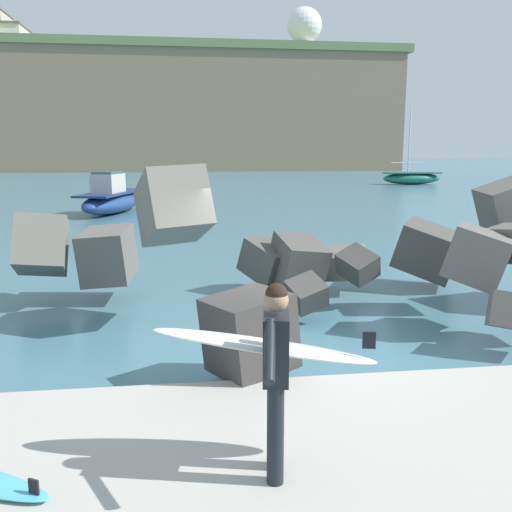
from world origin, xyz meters
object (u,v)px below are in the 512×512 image
at_px(surfer_with_board, 272,361).
at_px(boat_near_centre, 412,178).
at_px(station_building_central, 4,40).
at_px(boat_mid_left, 112,199).
at_px(radar_dome, 304,32).

height_order(surfer_with_board, boat_near_centre, boat_near_centre).
relative_size(boat_near_centre, station_building_central, 0.89).
distance_m(boat_mid_left, station_building_central, 78.82).
xyz_separation_m(boat_near_centre, station_building_central, (-49.78, 50.92, 20.42)).
distance_m(surfer_with_board, radar_dome, 103.58).
height_order(boat_mid_left, radar_dome, radar_dome).
distance_m(surfer_with_board, boat_mid_left, 24.40).
xyz_separation_m(boat_near_centre, boat_mid_left, (-24.76, -21.01, 0.09)).
xyz_separation_m(radar_dome, station_building_central, (-50.98, -2.74, -3.12)).
distance_m(boat_near_centre, radar_dome, 58.61).
relative_size(boat_mid_left, station_building_central, 0.80).
relative_size(surfer_with_board, station_building_central, 0.26).
height_order(surfer_with_board, radar_dome, radar_dome).
height_order(boat_near_centre, station_building_central, station_building_central).
xyz_separation_m(surfer_with_board, boat_mid_left, (-4.30, 24.01, -0.57)).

